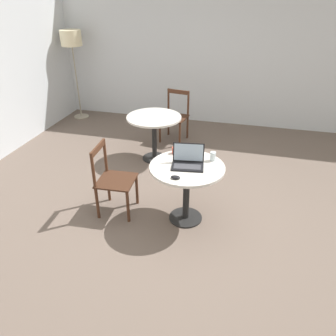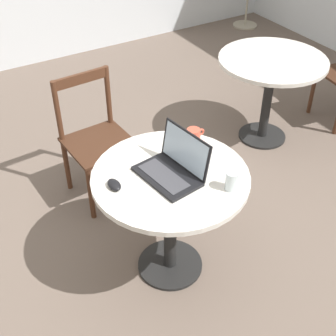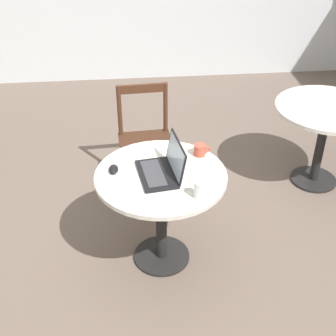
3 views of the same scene
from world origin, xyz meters
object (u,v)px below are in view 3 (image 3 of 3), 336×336
object	(u,v)px
cafe_table_near	(161,192)
drinking_glass	(199,190)
mug	(200,150)
chair_near_back	(145,141)
laptop	(163,168)
mouse	(114,169)
cafe_table_mid	(325,122)

from	to	relation	value
cafe_table_near	drinking_glass	xyz separation A→B (m)	(0.20, -0.25, 0.19)
drinking_glass	mug	bearing A→B (deg)	80.36
chair_near_back	mug	world-z (taller)	chair_near_back
laptop	drinking_glass	world-z (taller)	laptop
chair_near_back	laptop	distance (m)	0.95
mouse	mug	size ratio (longest dim) A/B	0.88
laptop	mug	size ratio (longest dim) A/B	3.34
cafe_table_mid	laptop	bearing A→B (deg)	-149.91
drinking_glass	mouse	bearing A→B (deg)	147.48
cafe_table_near	chair_near_back	size ratio (longest dim) A/B	0.96
laptop	drinking_glass	size ratio (longest dim) A/B	3.61
laptop	drinking_glass	bearing A→B (deg)	-52.85
cafe_table_near	mug	xyz separation A→B (m)	(0.28, 0.20, 0.18)
mouse	mug	world-z (taller)	mug
chair_near_back	laptop	size ratio (longest dim) A/B	2.31
drinking_glass	laptop	bearing A→B (deg)	127.15
mouse	mug	xyz separation A→B (m)	(0.57, 0.14, 0.02)
chair_near_back	mug	distance (m)	0.82
cafe_table_near	mouse	size ratio (longest dim) A/B	8.35
mug	drinking_glass	world-z (taller)	drinking_glass
laptop	mouse	xyz separation A→B (m)	(-0.31, 0.07, -0.03)
cafe_table_mid	mouse	world-z (taller)	mouse
chair_near_back	mouse	distance (m)	0.90
cafe_table_mid	cafe_table_near	bearing A→B (deg)	-150.24
laptop	mouse	size ratio (longest dim) A/B	3.78
cafe_table_mid	drinking_glass	bearing A→B (deg)	-138.73
laptop	mug	world-z (taller)	laptop
mug	drinking_glass	distance (m)	0.46
laptop	cafe_table_mid	bearing A→B (deg)	30.09
cafe_table_near	chair_near_back	distance (m)	0.89
chair_near_back	drinking_glass	world-z (taller)	chair_near_back
cafe_table_near	mouse	distance (m)	0.34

